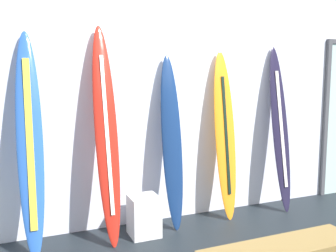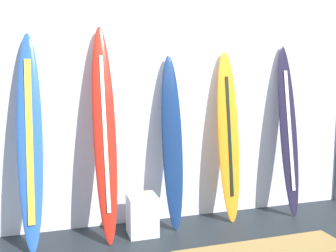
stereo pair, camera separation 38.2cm
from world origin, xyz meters
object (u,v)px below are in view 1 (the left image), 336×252
at_px(display_block_left, 144,216).
at_px(surfboard_crimson, 106,134).
at_px(surfboard_navy, 172,142).
at_px(surfboard_charcoal, 280,130).
at_px(surfboard_sunset, 225,135).
at_px(surfboard_cobalt, 30,144).

bearing_deg(display_block_left, surfboard_crimson, 172.72).
height_order(surfboard_navy, display_block_left, surfboard_navy).
bearing_deg(surfboard_charcoal, display_block_left, -176.02).
relative_size(surfboard_crimson, surfboard_charcoal, 1.06).
xyz_separation_m(surfboard_sunset, surfboard_charcoal, (0.78, -0.02, 0.02)).
bearing_deg(surfboard_cobalt, display_block_left, -3.25).
bearing_deg(surfboard_charcoal, surfboard_crimson, -177.90).
bearing_deg(display_block_left, surfboard_cobalt, 176.75).
distance_m(surfboard_cobalt, display_block_left, 1.35).
bearing_deg(surfboard_crimson, surfboard_sunset, 4.04).
distance_m(surfboard_charcoal, display_block_left, 2.00).
xyz_separation_m(surfboard_crimson, surfboard_navy, (0.74, 0.08, -0.14)).
relative_size(surfboard_cobalt, surfboard_crimson, 0.96).
relative_size(surfboard_crimson, surfboard_navy, 1.15).
bearing_deg(surfboard_crimson, surfboard_navy, 6.00).
bearing_deg(surfboard_charcoal, surfboard_cobalt, -178.69).
distance_m(surfboard_cobalt, surfboard_charcoal, 2.91).
relative_size(surfboard_navy, display_block_left, 4.51).
height_order(surfboard_cobalt, surfboard_charcoal, surfboard_cobalt).
xyz_separation_m(surfboard_charcoal, display_block_left, (-1.83, -0.13, -0.79)).
relative_size(surfboard_charcoal, display_block_left, 4.86).
bearing_deg(surfboard_crimson, surfboard_charcoal, 2.10).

